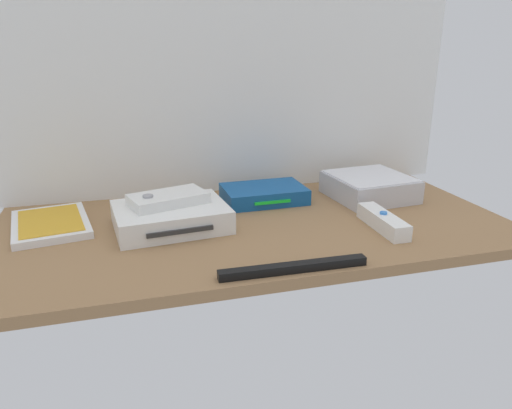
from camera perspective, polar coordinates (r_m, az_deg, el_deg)
name	(u,v)px	position (r cm, az deg, el deg)	size (l,w,h in cm)	color
ground_plane	(256,228)	(94.58, 0.00, -2.87)	(100.00, 48.00, 2.00)	#936D47
back_wall	(226,52)	(111.81, -3.60, 17.77)	(110.00, 1.20, 64.00)	white
game_console	(171,217)	(93.02, -10.14, -1.45)	(22.45, 18.02, 4.40)	white
mini_computer	(369,186)	(112.47, 13.43, 2.12)	(18.38, 18.38, 5.30)	silver
game_case	(51,224)	(100.25, -23.38, -2.13)	(16.62, 21.03, 1.56)	white
network_router	(264,194)	(107.04, 0.95, 1.27)	(18.21, 12.63, 3.40)	#145193
remote_wand	(383,221)	(94.41, 14.94, -1.94)	(3.89, 14.87, 3.40)	white
remote_classic_pad	(168,199)	(93.39, -10.49, 0.70)	(16.09, 11.78, 2.40)	white
sensor_bar	(295,267)	(75.07, 4.65, -7.52)	(24.00, 1.80, 1.40)	black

